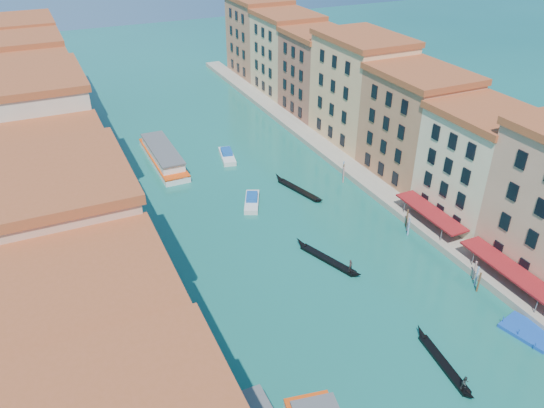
{
  "coord_description": "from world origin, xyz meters",
  "views": [
    {
      "loc": [
        -26.58,
        -11.2,
        43.16
      ],
      "look_at": [
        -0.46,
        45.26,
        6.6
      ],
      "focal_mm": 35.0,
      "sensor_mm": 36.0,
      "label": 1
    }
  ],
  "objects_px": {
    "blue_dock": "(528,332)",
    "vaporetto_far": "(163,156)",
    "gondola_fore": "(328,259)",
    "gondola_right": "(445,364)"
  },
  "relations": [
    {
      "from": "blue_dock",
      "to": "vaporetto_far",
      "type": "bearing_deg",
      "value": 99.15
    },
    {
      "from": "gondola_fore",
      "to": "blue_dock",
      "type": "distance_m",
      "value": 25.51
    },
    {
      "from": "gondola_fore",
      "to": "gondola_right",
      "type": "xyz_separation_m",
      "value": [
        1.84,
        -21.39,
        0.02
      ]
    },
    {
      "from": "gondola_fore",
      "to": "gondola_right",
      "type": "bearing_deg",
      "value": -104.95
    },
    {
      "from": "gondola_fore",
      "to": "vaporetto_far",
      "type": "bearing_deg",
      "value": 87.38
    },
    {
      "from": "gondola_fore",
      "to": "gondola_right",
      "type": "height_order",
      "value": "gondola_fore"
    },
    {
      "from": "gondola_right",
      "to": "blue_dock",
      "type": "distance_m",
      "value": 11.97
    },
    {
      "from": "gondola_fore",
      "to": "blue_dock",
      "type": "height_order",
      "value": "gondola_fore"
    },
    {
      "from": "vaporetto_far",
      "to": "gondola_fore",
      "type": "xyz_separation_m",
      "value": [
        12.27,
        -39.5,
        -0.92
      ]
    },
    {
      "from": "gondola_fore",
      "to": "gondola_right",
      "type": "distance_m",
      "value": 21.47
    }
  ]
}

